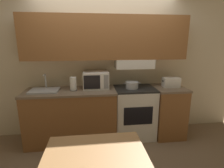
{
  "coord_description": "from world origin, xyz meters",
  "views": [
    {
      "loc": [
        -0.27,
        -3.21,
        1.74
      ],
      "look_at": [
        0.05,
        -0.55,
        1.08
      ],
      "focal_mm": 28.0,
      "sensor_mm": 36.0,
      "label": 1
    }
  ],
  "objects_px": {
    "microwave": "(96,80)",
    "toaster": "(171,82)",
    "stove_range": "(134,112)",
    "dining_table": "(96,166)",
    "cooking_pot": "(132,85)",
    "paper_towel_roll": "(73,84)",
    "sink_basin": "(44,90)"
  },
  "relations": [
    {
      "from": "stove_range",
      "to": "cooking_pot",
      "type": "relative_size",
      "value": 3.0
    },
    {
      "from": "toaster",
      "to": "paper_towel_roll",
      "type": "bearing_deg",
      "value": -179.24
    },
    {
      "from": "cooking_pot",
      "to": "microwave",
      "type": "bearing_deg",
      "value": 169.95
    },
    {
      "from": "stove_range",
      "to": "sink_basin",
      "type": "bearing_deg",
      "value": -179.35
    },
    {
      "from": "stove_range",
      "to": "dining_table",
      "type": "distance_m",
      "value": 1.71
    },
    {
      "from": "sink_basin",
      "to": "paper_towel_roll",
      "type": "height_order",
      "value": "sink_basin"
    },
    {
      "from": "toaster",
      "to": "dining_table",
      "type": "relative_size",
      "value": 0.32
    },
    {
      "from": "sink_basin",
      "to": "paper_towel_roll",
      "type": "distance_m",
      "value": 0.49
    },
    {
      "from": "stove_range",
      "to": "microwave",
      "type": "distance_m",
      "value": 0.92
    },
    {
      "from": "stove_range",
      "to": "paper_towel_roll",
      "type": "relative_size",
      "value": 4.11
    },
    {
      "from": "microwave",
      "to": "toaster",
      "type": "bearing_deg",
      "value": -3.74
    },
    {
      "from": "cooking_pot",
      "to": "dining_table",
      "type": "bearing_deg",
      "value": -114.58
    },
    {
      "from": "cooking_pot",
      "to": "paper_towel_roll",
      "type": "bearing_deg",
      "value": -179.97
    },
    {
      "from": "stove_range",
      "to": "sink_basin",
      "type": "distance_m",
      "value": 1.62
    },
    {
      "from": "stove_range",
      "to": "sink_basin",
      "type": "height_order",
      "value": "sink_basin"
    },
    {
      "from": "paper_towel_roll",
      "to": "cooking_pot",
      "type": "bearing_deg",
      "value": 0.03
    },
    {
      "from": "cooking_pot",
      "to": "paper_towel_roll",
      "type": "height_order",
      "value": "paper_towel_roll"
    },
    {
      "from": "stove_range",
      "to": "microwave",
      "type": "relative_size",
      "value": 2.12
    },
    {
      "from": "stove_range",
      "to": "toaster",
      "type": "xyz_separation_m",
      "value": [
        0.66,
        -0.01,
        0.55
      ]
    },
    {
      "from": "toaster",
      "to": "paper_towel_roll",
      "type": "height_order",
      "value": "paper_towel_roll"
    },
    {
      "from": "microwave",
      "to": "paper_towel_roll",
      "type": "distance_m",
      "value": 0.4
    },
    {
      "from": "microwave",
      "to": "sink_basin",
      "type": "relative_size",
      "value": 0.94
    },
    {
      "from": "stove_range",
      "to": "cooking_pot",
      "type": "xyz_separation_m",
      "value": [
        -0.06,
        -0.03,
        0.53
      ]
    },
    {
      "from": "microwave",
      "to": "toaster",
      "type": "xyz_separation_m",
      "value": [
        1.35,
        -0.09,
        -0.06
      ]
    },
    {
      "from": "toaster",
      "to": "paper_towel_roll",
      "type": "distance_m",
      "value": 1.73
    },
    {
      "from": "stove_range",
      "to": "dining_table",
      "type": "relative_size",
      "value": 0.97
    },
    {
      "from": "sink_basin",
      "to": "dining_table",
      "type": "xyz_separation_m",
      "value": [
        0.8,
        -1.52,
        -0.33
      ]
    },
    {
      "from": "stove_range",
      "to": "paper_towel_roll",
      "type": "bearing_deg",
      "value": -178.36
    },
    {
      "from": "cooking_pot",
      "to": "dining_table",
      "type": "distance_m",
      "value": 1.69
    },
    {
      "from": "microwave",
      "to": "sink_basin",
      "type": "height_order",
      "value": "microwave"
    },
    {
      "from": "toaster",
      "to": "dining_table",
      "type": "distance_m",
      "value": 2.12
    },
    {
      "from": "microwave",
      "to": "stove_range",
      "type": "bearing_deg",
      "value": -6.69
    }
  ]
}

